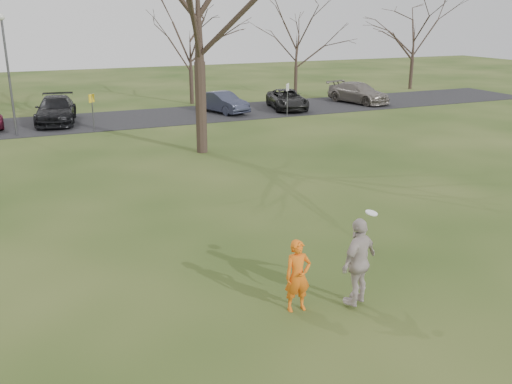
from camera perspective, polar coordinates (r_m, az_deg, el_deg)
ground at (r=12.92m, az=7.24°, el=-11.39°), size 120.00×120.00×0.00m
parking_strip at (r=35.67m, az=-13.70°, el=7.22°), size 62.00×6.50×0.04m
player_defender at (r=12.29m, az=4.30°, el=-8.56°), size 0.63×0.45×1.65m
car_3 at (r=35.50m, az=-19.82°, el=7.92°), size 2.94×5.57×1.54m
car_5 at (r=37.09m, az=-3.43°, el=9.17°), size 2.61×4.33×1.35m
car_6 at (r=38.51m, az=3.22°, el=9.46°), size 3.20×5.09×1.31m
car_7 at (r=41.88m, az=10.46°, el=9.97°), size 3.27×5.36×1.45m
catching_play at (r=12.49m, az=10.48°, el=-7.00°), size 1.28×0.93×2.13m
lamp_post at (r=32.20m, az=-24.17°, el=12.21°), size 0.34×0.34×6.27m
sign_yellow at (r=32.22m, az=-16.43°, el=8.49°), size 0.35×0.35×2.08m
sign_white at (r=35.72m, az=3.24°, el=10.03°), size 0.35×0.35×2.08m
small_tree_row at (r=41.06m, az=-9.22°, el=14.27°), size 55.00×5.90×8.50m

